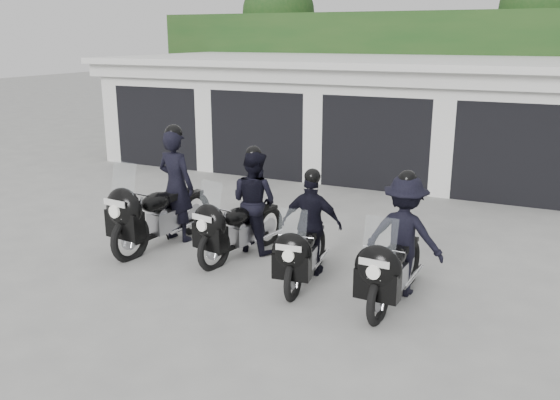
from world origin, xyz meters
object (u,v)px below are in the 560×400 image
at_px(police_bike_c, 309,232).
at_px(police_bike_d, 400,244).
at_px(police_bike_b, 247,209).
at_px(police_bike_a, 163,198).

bearing_deg(police_bike_c, police_bike_d, -10.80).
xyz_separation_m(police_bike_b, police_bike_c, (1.32, -0.52, -0.06)).
relative_size(police_bike_a, police_bike_c, 1.25).
distance_m(police_bike_a, police_bike_c, 2.85).
bearing_deg(police_bike_c, police_bike_b, 151.90).
xyz_separation_m(police_bike_a, police_bike_d, (4.24, -0.41, -0.06)).
height_order(police_bike_a, police_bike_b, police_bike_a).
bearing_deg(police_bike_d, police_bike_a, 177.81).
relative_size(police_bike_b, police_bike_c, 1.08).
height_order(police_bike_c, police_bike_d, police_bike_d).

